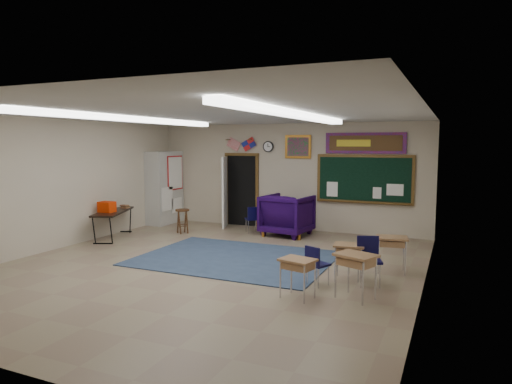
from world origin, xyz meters
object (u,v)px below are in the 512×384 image
at_px(student_desk_front_left, 349,260).
at_px(folding_table, 113,223).
at_px(wingback_armchair, 287,215).
at_px(student_desk_front_right, 391,252).
at_px(wooden_stool, 183,221).

bearing_deg(student_desk_front_left, folding_table, 163.09).
xyz_separation_m(wingback_armchair, student_desk_front_left, (2.39, -3.33, -0.19)).
bearing_deg(student_desk_front_right, student_desk_front_left, -139.73).
bearing_deg(wingback_armchair, folding_table, 35.51).
bearing_deg(folding_table, wingback_armchair, 6.58).
xyz_separation_m(wingback_armchair, student_desk_front_right, (3.03, -2.55, -0.16)).
distance_m(wingback_armchair, folding_table, 4.55).
relative_size(student_desk_front_left, wooden_stool, 0.98).
bearing_deg(student_desk_front_right, wingback_armchair, 129.24).
height_order(student_desk_front_left, wooden_stool, wooden_stool).
distance_m(student_desk_front_right, folding_table, 7.03).
height_order(wingback_armchair, wooden_stool, wingback_armchair).
distance_m(student_desk_front_left, wooden_stool, 5.63).
distance_m(wingback_armchair, student_desk_front_right, 3.96).
bearing_deg(student_desk_front_left, wingback_armchair, 119.06).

